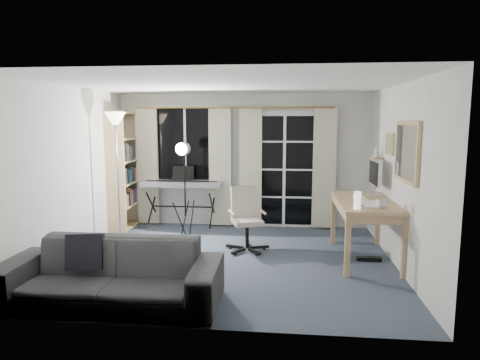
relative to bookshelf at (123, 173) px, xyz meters
name	(u,v)px	position (x,y,z in m)	size (l,w,h in m)	color
floor	(229,260)	(2.13, -1.64, -1.00)	(4.50, 4.00, 0.02)	#323E4A
window	(186,144)	(1.08, 0.34, 0.51)	(1.20, 0.08, 1.40)	white
french_door	(284,171)	(2.88, 0.34, 0.04)	(1.32, 0.09, 2.11)	white
curtains	(235,167)	(1.99, 0.24, 0.11)	(3.60, 0.07, 2.13)	gold
bookshelf	(123,173)	(0.00, 0.00, 0.00)	(0.35, 0.97, 2.08)	tan
torchiere_lamp	(116,138)	(0.27, -0.90, 0.67)	(0.35, 0.35, 2.05)	#B2B2B7
keyboard_piano	(182,185)	(1.06, 0.06, -0.20)	(1.43, 0.69, 1.04)	black
studio_light	(183,160)	(1.26, -0.61, 0.31)	(0.33, 0.33, 1.61)	black
office_chair	(245,213)	(2.31, -1.09, -0.43)	(0.66, 0.63, 0.94)	black
desk	(366,208)	(4.01, -1.38, -0.26)	(0.79, 1.56, 0.83)	#A57B55
monitor	(375,174)	(4.20, -0.93, 0.16)	(0.20, 0.60, 0.52)	silver
desk_clutter	(363,217)	(3.94, -1.62, -0.34)	(0.48, 0.94, 1.05)	white
mug	(382,203)	(4.11, -1.88, -0.09)	(0.14, 0.11, 0.14)	silver
wall_mirror	(407,152)	(4.35, -1.99, 0.56)	(0.04, 0.94, 0.74)	tan
framed_print	(389,144)	(4.35, -1.09, 0.61)	(0.03, 0.42, 0.32)	tan
wall_shelf	(376,154)	(4.29, -0.59, 0.42)	(0.16, 0.30, 0.18)	tan
sofa	(111,263)	(1.08, -3.18, -0.54)	(2.29, 0.69, 0.89)	#28292A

